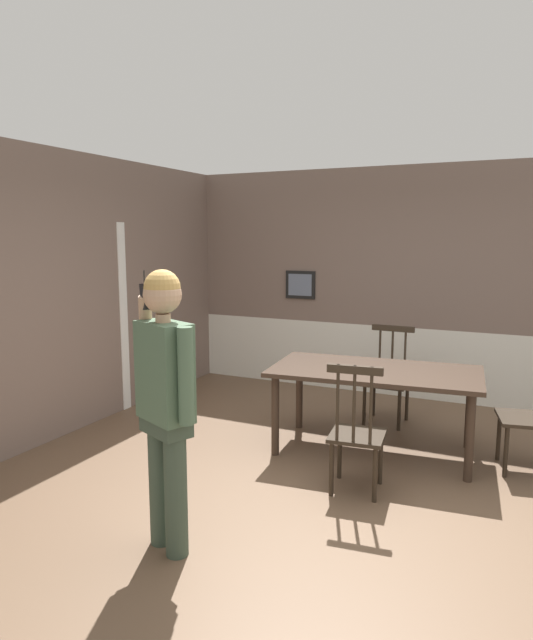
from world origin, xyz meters
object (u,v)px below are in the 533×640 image
at_px(chair_near_window, 388,378).
at_px(chair_at_table_head, 357,432).
at_px(dining_table, 375,378).
at_px(person_figure, 166,393).
at_px(chair_by_doorway, 533,417).

bearing_deg(chair_near_window, chair_at_table_head, 96.48).
distance_m(dining_table, chair_at_table_head, 0.90).
relative_size(chair_near_window, person_figure, 0.57).
distance_m(chair_near_window, chair_at_table_head, 1.74).
relative_size(dining_table, chair_at_table_head, 1.87).
relative_size(chair_by_doorway, chair_at_table_head, 0.93).
height_order(chair_at_table_head, person_figure, person_figure).
bearing_deg(chair_by_doorway, chair_near_window, 50.66).
distance_m(chair_near_window, chair_by_doorway, 1.56).
bearing_deg(chair_by_doorway, dining_table, 84.52).
bearing_deg(person_figure, chair_near_window, -79.28).
xyz_separation_m(dining_table, chair_at_table_head, (0.08, -0.87, -0.21)).
distance_m(chair_by_doorway, person_figure, 3.10).
xyz_separation_m(chair_near_window, chair_by_doorway, (1.38, -0.74, -0.00)).
bearing_deg(dining_table, person_figure, -109.34).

